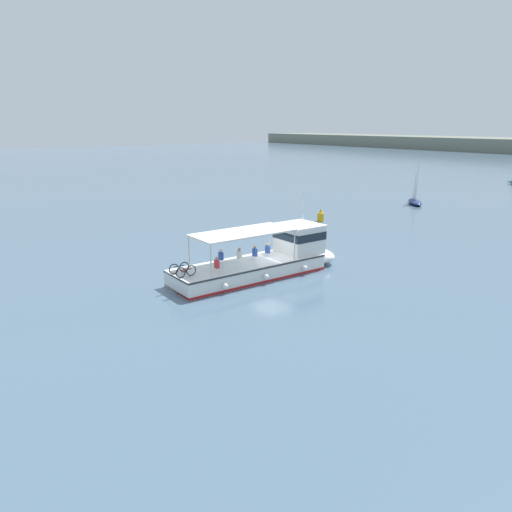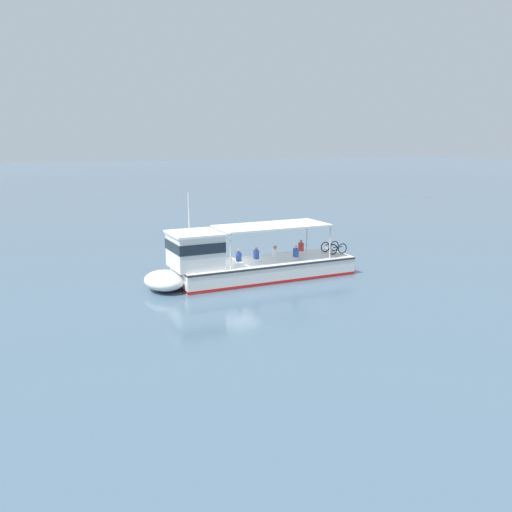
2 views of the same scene
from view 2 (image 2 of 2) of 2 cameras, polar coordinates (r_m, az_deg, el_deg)
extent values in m
plane|color=slate|center=(31.12, -2.26, -2.70)|extent=(400.00, 400.00, 0.00)
cube|color=white|center=(31.67, 0.98, -1.40)|extent=(3.36, 10.85, 1.10)
ellipsoid|color=white|center=(29.51, -9.87, -2.61)|extent=(2.98, 2.24, 1.01)
cube|color=red|center=(31.78, 0.98, -2.19)|extent=(3.40, 10.85, 0.16)
cube|color=#2D2D33|center=(31.56, 0.98, -0.57)|extent=(3.42, 10.85, 0.10)
cube|color=white|center=(29.68, -6.63, 0.56)|extent=(2.76, 2.64, 1.90)
cube|color=#19232D|center=(29.62, -6.65, 1.19)|extent=(2.82, 2.68, 0.56)
cube|color=white|center=(29.49, -6.68, 2.48)|extent=(2.92, 2.80, 0.12)
cube|color=white|center=(31.36, 1.73, 3.30)|extent=(3.04, 6.74, 0.10)
cylinder|color=silver|center=(28.98, -2.76, 0.44)|extent=(0.08, 0.08, 2.00)
cylinder|color=silver|center=(31.46, -4.69, 1.35)|extent=(0.08, 0.08, 2.00)
cylinder|color=silver|center=(32.01, 8.02, 1.46)|extent=(0.08, 0.08, 2.00)
cylinder|color=silver|center=(34.27, 5.51, 2.24)|extent=(0.08, 0.08, 2.00)
cylinder|color=silver|center=(29.23, -7.29, 4.67)|extent=(0.06, 0.06, 2.20)
sphere|color=white|center=(31.98, -5.91, -1.43)|extent=(0.36, 0.36, 0.36)
sphere|color=white|center=(33.20, -0.55, -0.86)|extent=(0.36, 0.36, 0.36)
sphere|color=white|center=(34.59, 4.11, -0.36)|extent=(0.36, 0.36, 0.36)
torus|color=black|center=(33.35, 8.34, 0.71)|extent=(0.07, 0.66, 0.66)
torus|color=black|center=(33.74, 9.33, 0.81)|extent=(0.07, 0.66, 0.66)
cylinder|color=#1E478C|center=(33.52, 8.85, 0.96)|extent=(0.07, 0.70, 0.06)
torus|color=black|center=(34.08, 7.50, 0.99)|extent=(0.07, 0.66, 0.66)
torus|color=black|center=(34.46, 8.48, 1.08)|extent=(0.07, 0.66, 0.66)
cylinder|color=maroon|center=(34.25, 8.00, 1.23)|extent=(0.07, 0.70, 0.06)
cube|color=red|center=(33.24, 4.89, 0.99)|extent=(0.32, 0.22, 0.52)
sphere|color=tan|center=(33.17, 4.91, 1.62)|extent=(0.20, 0.20, 0.20)
cube|color=#2D4CA5|center=(31.47, 4.34, 0.36)|extent=(0.32, 0.22, 0.52)
sphere|color=beige|center=(31.39, 4.35, 1.02)|extent=(0.20, 0.20, 0.20)
cube|color=white|center=(31.27, 2.08, 0.31)|extent=(0.32, 0.22, 0.52)
sphere|color=#9E7051|center=(31.19, 2.09, 0.97)|extent=(0.20, 0.20, 0.20)
cube|color=#2D4CA5|center=(30.86, 0.03, 0.16)|extent=(0.32, 0.22, 0.52)
sphere|color=#9E7051|center=(30.79, 0.03, 0.83)|extent=(0.20, 0.20, 0.20)
cube|color=#2D4CA5|center=(30.27, -1.88, -0.09)|extent=(0.32, 0.22, 0.52)
sphere|color=tan|center=(30.20, -1.89, 0.60)|extent=(0.20, 0.20, 0.20)
camera|label=1|loc=(61.17, 5.44, 13.96)|focal=33.61mm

